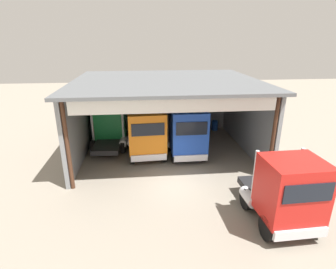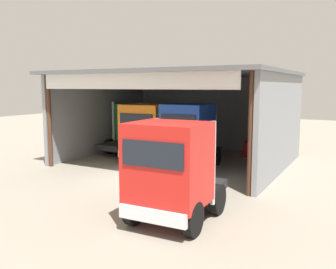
% 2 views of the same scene
% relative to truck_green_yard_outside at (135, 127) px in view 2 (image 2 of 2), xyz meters
% --- Properties ---
extents(ground_plane, '(80.00, 80.00, 0.00)m').
position_rel_truck_green_yard_outside_xyz_m(ground_plane, '(4.38, -6.70, -1.83)').
color(ground_plane, gray).
rests_on(ground_plane, ground).
extents(workshop_shed, '(13.09, 11.26, 5.58)m').
position_rel_truck_green_yard_outside_xyz_m(workshop_shed, '(4.38, -0.57, 2.00)').
color(workshop_shed, gray).
rests_on(workshop_shed, ground).
extents(truck_green_yard_outside, '(2.79, 4.93, 3.61)m').
position_rel_truck_green_yard_outside_xyz_m(truck_green_yard_outside, '(0.00, 0.00, 0.00)').
color(truck_green_yard_outside, '#197F3D').
rests_on(truck_green_yard_outside, ground).
extents(truck_orange_center_left_bay, '(2.90, 5.30, 3.66)m').
position_rel_truck_green_yard_outside_xyz_m(truck_orange_center_left_bay, '(2.85, -2.74, 0.09)').
color(truck_orange_center_left_bay, orange).
rests_on(truck_orange_center_left_bay, ground).
extents(truck_blue_center_right_bay, '(2.63, 4.64, 3.74)m').
position_rel_truck_green_yard_outside_xyz_m(truck_blue_center_right_bay, '(5.77, -3.01, 0.14)').
color(truck_blue_center_right_bay, '#1E47B7').
rests_on(truck_blue_center_right_bay, ground).
extents(truck_red_right_bay, '(2.76, 4.81, 3.54)m').
position_rel_truck_green_yard_outside_xyz_m(truck_red_right_bay, '(8.95, -10.96, 0.02)').
color(truck_red_right_bay, red).
rests_on(truck_red_right_bay, ground).
extents(oil_drum, '(0.58, 0.58, 0.92)m').
position_rel_truck_green_yard_outside_xyz_m(oil_drum, '(9.46, 2.96, -1.37)').
color(oil_drum, '#194CB2').
rests_on(oil_drum, ground).
extents(tool_cart, '(0.90, 0.60, 1.00)m').
position_rel_truck_green_yard_outside_xyz_m(tool_cart, '(7.93, 2.00, -1.33)').
color(tool_cart, red).
rests_on(tool_cart, ground).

